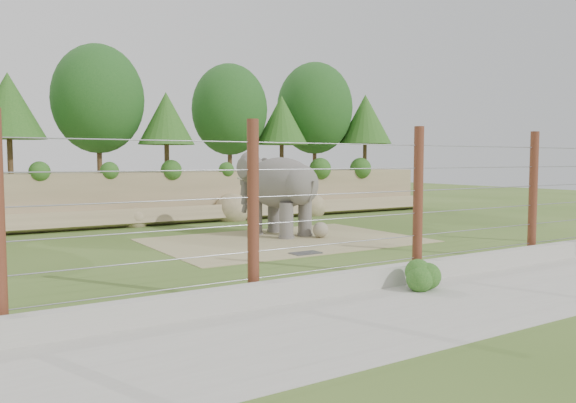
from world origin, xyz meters
TOP-DOWN VIEW (x-y plane):
  - ground at (0.00, 0.00)m, footprint 90.00×90.00m
  - back_embankment at (0.59, 12.68)m, footprint 30.00×5.52m
  - dirt_patch at (0.50, 3.00)m, footprint 10.00×7.00m
  - drain_grate at (-0.56, 0.01)m, footprint 1.00×0.60m
  - elephant at (1.11, 4.37)m, footprint 2.73×4.47m
  - stone_ball at (2.06, 2.83)m, footprint 0.63×0.63m
  - retaining_wall at (0.00, -5.00)m, footprint 26.00×0.35m
  - walkway at (0.00, -7.00)m, footprint 26.00×4.00m
  - barrier_fence at (0.00, -4.50)m, footprint 20.26×0.26m
  - walkway_shrub at (-1.08, -5.80)m, footprint 0.67×0.67m

SIDE VIEW (x-z plane):
  - ground at x=0.00m, z-range 0.00..0.00m
  - walkway at x=0.00m, z-range 0.00..0.01m
  - dirt_patch at x=0.50m, z-range 0.00..0.02m
  - drain_grate at x=-0.56m, z-range 0.02..0.05m
  - retaining_wall at x=0.00m, z-range 0.00..0.50m
  - stone_ball at x=2.06m, z-range 0.02..0.65m
  - walkway_shrub at x=-1.08m, z-range 0.01..0.68m
  - elephant at x=1.11m, z-range 0.00..3.37m
  - barrier_fence at x=0.00m, z-range 0.00..4.00m
  - back_embankment at x=0.59m, z-range -0.42..8.35m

